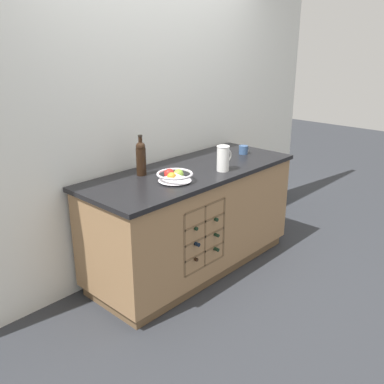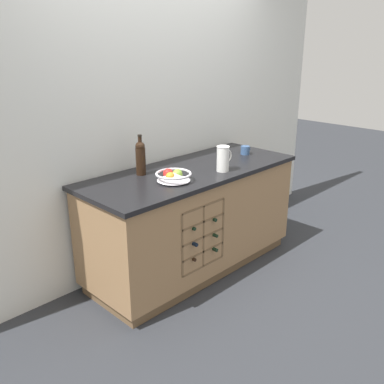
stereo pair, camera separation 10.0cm
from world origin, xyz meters
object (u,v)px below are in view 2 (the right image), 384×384
object	(u,v)px
white_pitcher	(223,158)
standing_wine_bottle	(141,157)
ceramic_mug	(245,150)
fruit_bowl	(173,176)

from	to	relation	value
white_pitcher	standing_wine_bottle	bearing A→B (deg)	142.99
ceramic_mug	standing_wine_bottle	bearing A→B (deg)	169.63
fruit_bowl	white_pitcher	distance (m)	0.47
fruit_bowl	standing_wine_bottle	xyz separation A→B (m)	(-0.06, 0.30, 0.10)
ceramic_mug	white_pitcher	bearing A→B (deg)	-160.00
white_pitcher	standing_wine_bottle	distance (m)	0.64
fruit_bowl	ceramic_mug	xyz separation A→B (m)	(0.99, 0.10, -0.01)
fruit_bowl	standing_wine_bottle	world-z (taller)	standing_wine_bottle
white_pitcher	ceramic_mug	xyz separation A→B (m)	(0.54, 0.20, -0.07)
standing_wine_bottle	ceramic_mug	bearing A→B (deg)	-10.37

